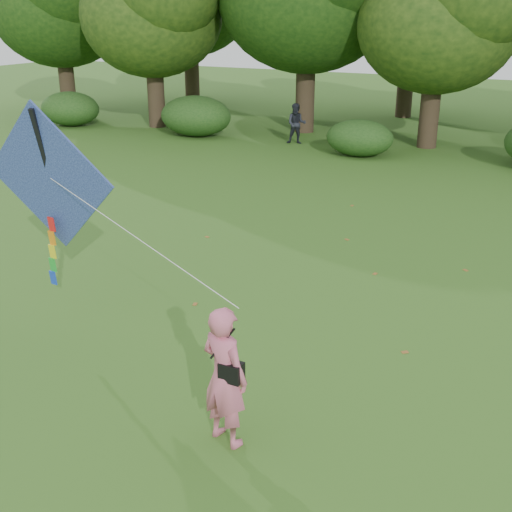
% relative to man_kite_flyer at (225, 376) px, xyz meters
% --- Properties ---
extents(ground, '(100.00, 100.00, 0.00)m').
position_rel_man_kite_flyer_xyz_m(ground, '(-0.14, 0.90, -1.00)').
color(ground, '#265114').
rests_on(ground, ground).
extents(man_kite_flyer, '(0.83, 0.65, 1.99)m').
position_rel_man_kite_flyer_xyz_m(man_kite_flyer, '(0.00, 0.00, 0.00)').
color(man_kite_flyer, '#D0627D').
rests_on(man_kite_flyer, ground).
extents(bystander_left, '(1.00, 0.89, 1.71)m').
position_rel_man_kite_flyer_xyz_m(bystander_left, '(-7.33, 19.09, -0.14)').
color(bystander_left, '#21232C').
rests_on(bystander_left, ground).
extents(crossbody_bag, '(0.43, 0.20, 0.75)m').
position_rel_man_kite_flyer_xyz_m(crossbody_bag, '(0.12, -0.03, 0.13)').
color(crossbody_bag, black).
rests_on(crossbody_bag, ground).
extents(flying_kite, '(5.83, 1.99, 3.34)m').
position_rel_man_kite_flyer_xyz_m(flying_kite, '(-4.24, 1.55, 1.79)').
color(flying_kite, '#2A41B6').
rests_on(flying_kite, ground).
extents(shrub_band, '(39.15, 3.22, 1.88)m').
position_rel_man_kite_flyer_xyz_m(shrub_band, '(-0.86, 18.51, -0.14)').
color(shrub_band, '#264919').
rests_on(shrub_band, ground).
extents(fallen_leaves, '(11.73, 13.75, 0.01)m').
position_rel_man_kite_flyer_xyz_m(fallen_leaves, '(-1.28, 5.42, -0.99)').
color(fallen_leaves, brown).
rests_on(fallen_leaves, ground).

